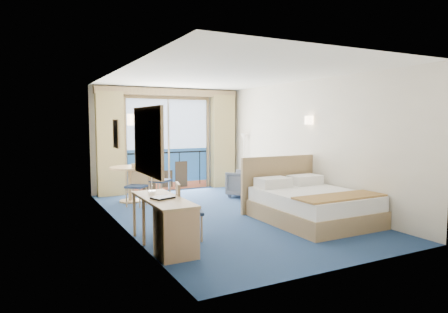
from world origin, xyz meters
TOP-DOWN VIEW (x-y plane):
  - floor at (0.00, 0.00)m, footprint 6.50×6.50m
  - room_walls at (0.00, 0.00)m, footprint 4.04×6.54m
  - balcony_door at (-0.01, 3.22)m, footprint 2.36×0.03m
  - curtain_left at (-1.55, 3.07)m, footprint 0.65×0.22m
  - curtain_right at (1.55, 3.07)m, footprint 0.65×0.22m
  - pelmet at (0.00, 3.10)m, footprint 3.80×0.25m
  - mirror at (-1.97, -1.50)m, footprint 0.05×1.25m
  - wall_print at (-1.97, 0.45)m, footprint 0.04×0.42m
  - sconce_left at (-1.94, -0.60)m, footprint 0.18×0.18m
  - sconce_right at (1.94, -0.15)m, footprint 0.18×0.18m
  - bed at (1.16, -1.18)m, footprint 1.78×2.12m
  - nightstand at (1.77, 0.06)m, footprint 0.42×0.40m
  - phone at (1.78, 0.07)m, footprint 0.20×0.16m
  - armchair at (1.28, 1.45)m, footprint 0.96×0.97m
  - floor_lamp at (1.88, 2.45)m, footprint 0.21×0.21m
  - desk at (-1.73, -1.79)m, footprint 0.53×1.53m
  - desk_chair at (-1.33, -1.23)m, footprint 0.48×0.47m
  - folder at (-1.74, -1.42)m, footprint 0.35×0.30m
  - desk_lamp at (-1.74, -0.91)m, footprint 0.11×0.11m
  - round_table at (-1.33, 2.10)m, footprint 0.89×0.89m
  - table_chair_a at (-0.75, 1.89)m, footprint 0.59×0.58m
  - table_chair_b at (-1.27, 1.63)m, footprint 0.55×0.55m

SIDE VIEW (x-z plane):
  - floor at x=0.00m, z-range 0.00..0.00m
  - nightstand at x=1.77m, z-range 0.00..0.55m
  - bed at x=1.16m, z-range -0.25..0.87m
  - armchair at x=1.28m, z-range 0.00..0.64m
  - desk at x=-1.73m, z-range 0.04..0.76m
  - desk_chair at x=-1.33m, z-range 0.06..0.95m
  - table_chair_b at x=-1.27m, z-range 0.06..0.96m
  - table_chair_a at x=-0.75m, z-range 0.06..1.03m
  - phone at x=1.78m, z-range 0.55..0.63m
  - round_table at x=-1.33m, z-range 0.21..1.01m
  - folder at x=-1.74m, z-range 0.72..0.75m
  - desk_lamp at x=-1.74m, z-range 0.82..1.23m
  - floor_lamp at x=1.88m, z-range 0.38..1.87m
  - balcony_door at x=-0.01m, z-range -0.12..2.40m
  - curtain_left at x=-1.55m, z-range 0.00..2.55m
  - curtain_right at x=1.55m, z-range 0.00..2.55m
  - mirror at x=-1.97m, z-range 1.08..2.03m
  - wall_print at x=-1.97m, z-range 1.34..1.86m
  - room_walls at x=0.00m, z-range 0.42..3.14m
  - sconce_left at x=-1.94m, z-range 1.76..1.94m
  - sconce_right at x=1.94m, z-range 1.76..1.94m
  - pelmet at x=0.00m, z-range 2.49..2.67m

